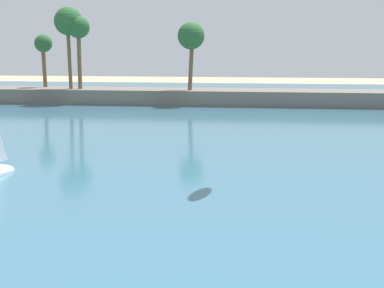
# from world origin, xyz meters

# --- Properties ---
(sea) EXTENTS (220.00, 99.67, 0.06)m
(sea) POSITION_xyz_m (0.00, 59.40, 0.03)
(sea) COLOR #386B84
(sea) RESTS_ON ground
(palm_headland) EXTENTS (119.56, 6.00, 11.79)m
(palm_headland) POSITION_xyz_m (-3.78, 69.18, 2.36)
(palm_headland) COLOR slate
(palm_headland) RESTS_ON ground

